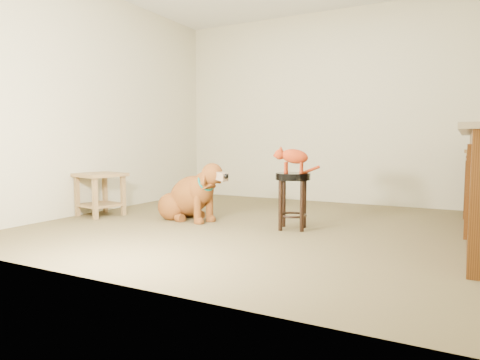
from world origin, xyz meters
The scene contains 6 objects.
floor centered at (0.00, 0.00, 0.00)m, with size 4.50×4.00×0.01m, color brown.
room_shell centered at (0.00, 0.00, 1.68)m, with size 4.54×4.04×2.62m.
padded_stool centered at (0.18, -0.02, 0.38)m, with size 0.33×0.33×0.54m.
side_table centered at (-2.00, -0.32, 0.32)m, with size 0.54×0.54×0.48m.
golden_retriever centered at (-0.95, -0.08, 0.25)m, with size 1.01×0.58×0.66m.
tabby_kitten centered at (0.17, -0.02, 0.69)m, with size 0.41×0.24×0.27m.
Camera 1 is at (1.62, -3.80, 0.82)m, focal length 32.00 mm.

